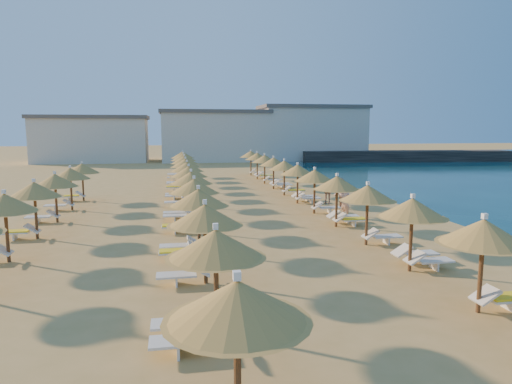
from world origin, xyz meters
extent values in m
plane|color=tan|center=(0.00, 0.00, 0.00)|extent=(220.00, 220.00, 0.00)
cube|color=black|center=(29.22, 40.92, 0.75)|extent=(30.26, 7.34, 1.50)
cube|color=silver|center=(-15.09, 47.48, 3.00)|extent=(15.00, 8.00, 6.00)
cube|color=#59514C|center=(-15.09, 47.48, 6.25)|extent=(15.60, 8.48, 0.50)
cube|color=silver|center=(2.08, 46.47, 3.40)|extent=(15.00, 8.00, 6.80)
cube|color=#59514C|center=(2.08, 46.47, 7.05)|extent=(15.60, 8.48, 0.50)
cube|color=silver|center=(16.73, 46.53, 3.80)|extent=(15.00, 8.00, 7.60)
cube|color=#59514C|center=(16.73, 46.53, 7.85)|extent=(15.60, 8.48, 0.50)
cylinder|color=brown|center=(3.80, -10.12, 1.04)|extent=(0.12, 0.12, 2.08)
cone|color=olive|center=(3.80, -10.12, 2.16)|extent=(2.16, 2.16, 0.65)
cone|color=olive|center=(3.80, -10.12, 1.89)|extent=(2.33, 2.33, 0.12)
cube|color=white|center=(3.80, -10.12, 2.55)|extent=(0.12, 0.12, 0.14)
cylinder|color=brown|center=(3.80, -6.60, 1.04)|extent=(0.12, 0.12, 2.08)
cone|color=olive|center=(3.80, -6.60, 2.16)|extent=(2.16, 2.16, 0.65)
cone|color=olive|center=(3.80, -6.60, 1.89)|extent=(2.33, 2.33, 0.12)
cube|color=white|center=(3.80, -6.60, 2.55)|extent=(0.12, 0.12, 0.14)
cylinder|color=brown|center=(3.80, -3.07, 1.04)|extent=(0.12, 0.12, 2.08)
cone|color=olive|center=(3.80, -3.07, 2.16)|extent=(2.16, 2.16, 0.65)
cone|color=olive|center=(3.80, -3.07, 1.89)|extent=(2.33, 2.33, 0.12)
cube|color=white|center=(3.80, -3.07, 2.55)|extent=(0.12, 0.12, 0.14)
cylinder|color=brown|center=(3.80, 0.46, 1.04)|extent=(0.12, 0.12, 2.08)
cone|color=olive|center=(3.80, 0.46, 2.16)|extent=(2.16, 2.16, 0.65)
cone|color=olive|center=(3.80, 0.46, 1.89)|extent=(2.33, 2.33, 0.12)
cube|color=white|center=(3.80, 0.46, 2.55)|extent=(0.12, 0.12, 0.14)
cylinder|color=brown|center=(3.80, 3.99, 1.04)|extent=(0.12, 0.12, 2.08)
cone|color=olive|center=(3.80, 3.99, 2.16)|extent=(2.16, 2.16, 0.65)
cone|color=olive|center=(3.80, 3.99, 1.89)|extent=(2.33, 2.33, 0.12)
cube|color=white|center=(3.80, 3.99, 2.55)|extent=(0.12, 0.12, 0.14)
cylinder|color=brown|center=(3.80, 7.51, 1.04)|extent=(0.12, 0.12, 2.08)
cone|color=olive|center=(3.80, 7.51, 2.16)|extent=(2.16, 2.16, 0.65)
cone|color=olive|center=(3.80, 7.51, 1.89)|extent=(2.33, 2.33, 0.12)
cube|color=white|center=(3.80, 7.51, 2.55)|extent=(0.12, 0.12, 0.14)
cylinder|color=brown|center=(3.80, 11.04, 1.04)|extent=(0.12, 0.12, 2.08)
cone|color=olive|center=(3.80, 11.04, 2.16)|extent=(2.16, 2.16, 0.65)
cone|color=olive|center=(3.80, 11.04, 1.89)|extent=(2.33, 2.33, 0.12)
cube|color=white|center=(3.80, 11.04, 2.55)|extent=(0.12, 0.12, 0.14)
cylinder|color=brown|center=(3.80, 14.57, 1.04)|extent=(0.12, 0.12, 2.08)
cone|color=olive|center=(3.80, 14.57, 2.16)|extent=(2.16, 2.16, 0.65)
cone|color=olive|center=(3.80, 14.57, 1.89)|extent=(2.33, 2.33, 0.12)
cube|color=white|center=(3.80, 14.57, 2.55)|extent=(0.12, 0.12, 0.14)
cylinder|color=brown|center=(3.80, 18.10, 1.04)|extent=(0.12, 0.12, 2.08)
cone|color=olive|center=(3.80, 18.10, 2.16)|extent=(2.16, 2.16, 0.65)
cone|color=olive|center=(3.80, 18.10, 1.89)|extent=(2.33, 2.33, 0.12)
cube|color=white|center=(3.80, 18.10, 2.55)|extent=(0.12, 0.12, 0.14)
cylinder|color=brown|center=(3.80, 21.63, 1.04)|extent=(0.12, 0.12, 2.08)
cone|color=olive|center=(3.80, 21.63, 2.16)|extent=(2.16, 2.16, 0.65)
cone|color=olive|center=(3.80, 21.63, 1.89)|extent=(2.33, 2.33, 0.12)
cube|color=white|center=(3.80, 21.63, 2.55)|extent=(0.12, 0.12, 0.14)
cylinder|color=brown|center=(3.80, 25.15, 1.04)|extent=(0.12, 0.12, 2.08)
cone|color=olive|center=(3.80, 25.15, 2.16)|extent=(2.16, 2.16, 0.65)
cone|color=olive|center=(3.80, 25.15, 1.89)|extent=(2.33, 2.33, 0.12)
cube|color=white|center=(3.80, 25.15, 2.55)|extent=(0.12, 0.12, 0.14)
cylinder|color=brown|center=(-3.02, -13.65, 1.04)|extent=(0.12, 0.12, 2.08)
cone|color=olive|center=(-3.02, -13.65, 2.16)|extent=(2.16, 2.16, 0.65)
cone|color=olive|center=(-3.02, -13.65, 1.89)|extent=(2.33, 2.33, 0.12)
cube|color=white|center=(-3.02, -13.65, 2.55)|extent=(0.12, 0.12, 0.14)
cylinder|color=brown|center=(-3.02, -10.12, 1.04)|extent=(0.12, 0.12, 2.08)
cone|color=olive|center=(-3.02, -10.12, 2.16)|extent=(2.16, 2.16, 0.65)
cone|color=olive|center=(-3.02, -10.12, 1.89)|extent=(2.33, 2.33, 0.12)
cube|color=white|center=(-3.02, -10.12, 2.55)|extent=(0.12, 0.12, 0.14)
cylinder|color=brown|center=(-3.02, -6.60, 1.04)|extent=(0.12, 0.12, 2.08)
cone|color=olive|center=(-3.02, -6.60, 2.16)|extent=(2.16, 2.16, 0.65)
cone|color=olive|center=(-3.02, -6.60, 1.89)|extent=(2.33, 2.33, 0.12)
cube|color=white|center=(-3.02, -6.60, 2.55)|extent=(0.12, 0.12, 0.14)
cylinder|color=brown|center=(-3.02, -3.07, 1.04)|extent=(0.12, 0.12, 2.08)
cone|color=olive|center=(-3.02, -3.07, 2.16)|extent=(2.16, 2.16, 0.65)
cone|color=olive|center=(-3.02, -3.07, 1.89)|extent=(2.33, 2.33, 0.12)
cube|color=white|center=(-3.02, -3.07, 2.55)|extent=(0.12, 0.12, 0.14)
cylinder|color=brown|center=(-3.02, 0.46, 1.04)|extent=(0.12, 0.12, 2.08)
cone|color=olive|center=(-3.02, 0.46, 2.16)|extent=(2.16, 2.16, 0.65)
cone|color=olive|center=(-3.02, 0.46, 1.89)|extent=(2.33, 2.33, 0.12)
cube|color=white|center=(-3.02, 0.46, 2.55)|extent=(0.12, 0.12, 0.14)
cylinder|color=brown|center=(-3.02, 3.99, 1.04)|extent=(0.12, 0.12, 2.08)
cone|color=olive|center=(-3.02, 3.99, 2.16)|extent=(2.16, 2.16, 0.65)
cone|color=olive|center=(-3.02, 3.99, 1.89)|extent=(2.33, 2.33, 0.12)
cube|color=white|center=(-3.02, 3.99, 2.55)|extent=(0.12, 0.12, 0.14)
cylinder|color=brown|center=(-3.02, 7.51, 1.04)|extent=(0.12, 0.12, 2.08)
cone|color=olive|center=(-3.02, 7.51, 2.16)|extent=(2.16, 2.16, 0.65)
cone|color=olive|center=(-3.02, 7.51, 1.89)|extent=(2.33, 2.33, 0.12)
cube|color=white|center=(-3.02, 7.51, 2.55)|extent=(0.12, 0.12, 0.14)
cylinder|color=brown|center=(-3.02, 11.04, 1.04)|extent=(0.12, 0.12, 2.08)
cone|color=olive|center=(-3.02, 11.04, 2.16)|extent=(2.16, 2.16, 0.65)
cone|color=olive|center=(-3.02, 11.04, 1.89)|extent=(2.33, 2.33, 0.12)
cube|color=white|center=(-3.02, 11.04, 2.55)|extent=(0.12, 0.12, 0.14)
cylinder|color=brown|center=(-3.02, 14.57, 1.04)|extent=(0.12, 0.12, 2.08)
cone|color=olive|center=(-3.02, 14.57, 2.16)|extent=(2.16, 2.16, 0.65)
cone|color=olive|center=(-3.02, 14.57, 1.89)|extent=(2.33, 2.33, 0.12)
cube|color=white|center=(-3.02, 14.57, 2.55)|extent=(0.12, 0.12, 0.14)
cylinder|color=brown|center=(-3.02, 18.10, 1.04)|extent=(0.12, 0.12, 2.08)
cone|color=olive|center=(-3.02, 18.10, 2.16)|extent=(2.16, 2.16, 0.65)
cone|color=olive|center=(-3.02, 18.10, 1.89)|extent=(2.33, 2.33, 0.12)
cube|color=white|center=(-3.02, 18.10, 2.55)|extent=(0.12, 0.12, 0.14)
cylinder|color=brown|center=(-3.02, 21.63, 1.04)|extent=(0.12, 0.12, 2.08)
cone|color=olive|center=(-3.02, 21.63, 2.16)|extent=(2.16, 2.16, 0.65)
cone|color=olive|center=(-3.02, 21.63, 1.89)|extent=(2.33, 2.33, 0.12)
cube|color=white|center=(-3.02, 21.63, 2.55)|extent=(0.12, 0.12, 0.14)
cylinder|color=brown|center=(-3.02, 25.15, 1.04)|extent=(0.12, 0.12, 2.08)
cone|color=olive|center=(-3.02, 25.15, 2.16)|extent=(2.16, 2.16, 0.65)
cone|color=olive|center=(-3.02, 25.15, 1.89)|extent=(2.33, 2.33, 0.12)
cube|color=white|center=(-3.02, 25.15, 2.55)|extent=(0.12, 0.12, 0.14)
cylinder|color=brown|center=(-9.82, -3.07, 1.04)|extent=(0.12, 0.12, 2.08)
cone|color=olive|center=(-9.82, -3.07, 2.16)|extent=(2.16, 2.16, 0.65)
cone|color=olive|center=(-9.82, -3.07, 1.89)|extent=(2.33, 2.33, 0.12)
cube|color=white|center=(-9.82, -3.07, 2.55)|extent=(0.12, 0.12, 0.14)
cylinder|color=brown|center=(-9.82, 0.46, 1.04)|extent=(0.12, 0.12, 2.08)
cone|color=olive|center=(-9.82, 0.46, 2.16)|extent=(2.16, 2.16, 0.65)
cone|color=olive|center=(-9.82, 0.46, 1.89)|extent=(2.33, 2.33, 0.12)
cube|color=white|center=(-9.82, 0.46, 2.55)|extent=(0.12, 0.12, 0.14)
cylinder|color=brown|center=(-9.82, 3.99, 1.04)|extent=(0.12, 0.12, 2.08)
cone|color=olive|center=(-9.82, 3.99, 2.16)|extent=(2.16, 2.16, 0.65)
cone|color=olive|center=(-9.82, 3.99, 1.89)|extent=(2.33, 2.33, 0.12)
cube|color=white|center=(-9.82, 3.99, 2.55)|extent=(0.12, 0.12, 0.14)
cylinder|color=brown|center=(-9.82, 7.51, 1.04)|extent=(0.12, 0.12, 2.08)
cone|color=olive|center=(-9.82, 7.51, 2.16)|extent=(2.16, 2.16, 0.65)
cone|color=olive|center=(-9.82, 7.51, 1.89)|extent=(2.33, 2.33, 0.12)
cube|color=white|center=(-9.82, 7.51, 2.55)|extent=(0.12, 0.12, 0.14)
cylinder|color=brown|center=(-9.82, 11.04, 1.04)|extent=(0.12, 0.12, 2.08)
cone|color=olive|center=(-9.82, 11.04, 2.16)|extent=(2.16, 2.16, 0.65)
cone|color=olive|center=(-9.82, 11.04, 1.89)|extent=(2.33, 2.33, 0.12)
cube|color=white|center=(-9.82, 11.04, 2.55)|extent=(0.12, 0.12, 0.14)
cube|color=silver|center=(4.70, -10.12, 0.32)|extent=(1.21, 0.60, 0.06)
cube|color=silver|center=(4.70, -10.12, 0.16)|extent=(0.06, 0.54, 0.32)
cube|color=silver|center=(3.98, -10.12, 0.46)|extent=(0.58, 0.60, 0.40)
cube|color=yellow|center=(4.70, -10.12, 0.38)|extent=(1.16, 0.55, 0.05)
cube|color=silver|center=(-3.92, -10.12, 0.32)|extent=(1.21, 0.60, 0.06)
cube|color=silver|center=(-3.92, -10.12, 0.16)|extent=(0.06, 0.54, 0.32)
cube|color=silver|center=(-3.20, -10.12, 0.46)|extent=(0.58, 0.60, 0.40)
cube|color=silver|center=(-3.92, -11.02, 0.32)|extent=(1.21, 0.60, 0.06)
cube|color=silver|center=(-3.92, -11.02, 0.16)|extent=(0.06, 0.54, 0.32)
cube|color=silver|center=(-3.20, -11.02, 0.46)|extent=(0.58, 0.60, 0.40)
cube|color=silver|center=(4.70, -6.60, 0.32)|extent=(1.21, 0.60, 0.06)
cube|color=silver|center=(4.70, -6.60, 0.16)|extent=(0.06, 0.54, 0.32)
cube|color=silver|center=(3.98, -6.60, 0.46)|extent=(0.58, 0.60, 0.40)
cube|color=silver|center=(4.70, -5.70, 0.32)|extent=(1.21, 0.60, 0.06)
cube|color=silver|center=(4.70, -5.70, 0.16)|extent=(0.06, 0.54, 0.32)
cube|color=silver|center=(3.98, -5.70, 0.46)|extent=(0.58, 0.60, 0.40)
cube|color=silver|center=(-3.92, -6.60, 0.32)|extent=(1.21, 0.60, 0.06)
cube|color=silver|center=(-3.92, -6.60, 0.16)|extent=(0.06, 0.54, 0.32)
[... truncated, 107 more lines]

